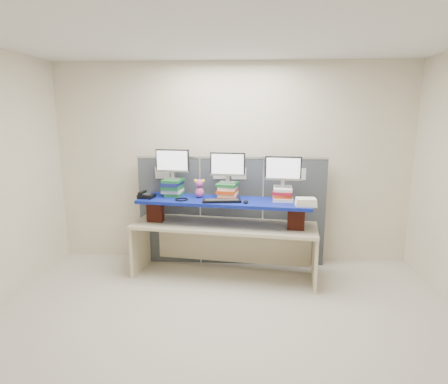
# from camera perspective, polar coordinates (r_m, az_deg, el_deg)

# --- Properties ---
(room) EXTENTS (5.00, 4.00, 2.80)m
(room) POSITION_cam_1_polar(r_m,az_deg,el_deg) (3.34, -0.02, -0.21)
(room) COLOR beige
(room) RESTS_ON ground
(cubicle_partition) EXTENTS (2.60, 0.06, 1.53)m
(cubicle_partition) POSITION_cam_1_polar(r_m,az_deg,el_deg) (5.22, 1.14, -2.87)
(cubicle_partition) COLOR #3E4249
(cubicle_partition) RESTS_ON ground
(desk) EXTENTS (2.41, 0.98, 0.71)m
(desk) POSITION_cam_1_polar(r_m,az_deg,el_deg) (4.84, -0.00, -6.53)
(desk) COLOR beige
(desk) RESTS_ON ground
(brick_pier_left) EXTENTS (0.22, 0.14, 0.28)m
(brick_pier_left) POSITION_cam_1_polar(r_m,az_deg,el_deg) (4.96, -10.41, -2.87)
(brick_pier_left) COLOR maroon
(brick_pier_left) RESTS_ON desk
(brick_pier_right) EXTENTS (0.22, 0.14, 0.28)m
(brick_pier_right) POSITION_cam_1_polar(r_m,az_deg,el_deg) (4.63, 10.93, -3.94)
(brick_pier_right) COLOR maroon
(brick_pier_right) RESTS_ON desk
(blue_board) EXTENTS (2.23, 0.82, 0.04)m
(blue_board) POSITION_cam_1_polar(r_m,az_deg,el_deg) (4.72, -0.00, -1.42)
(blue_board) COLOR #080B6D
(blue_board) RESTS_ON brick_pier_left
(book_stack_left) EXTENTS (0.29, 0.33, 0.22)m
(book_stack_left) POSITION_cam_1_polar(r_m,az_deg,el_deg) (4.98, -7.78, 0.75)
(book_stack_left) COLOR #1C6C2E
(book_stack_left) RESTS_ON blue_board
(book_stack_center) EXTENTS (0.29, 0.34, 0.20)m
(book_stack_center) POSITION_cam_1_polar(r_m,az_deg,el_deg) (4.80, 0.55, 0.25)
(book_stack_center) COLOR #DB4314
(book_stack_center) RESTS_ON blue_board
(book_stack_right) EXTENTS (0.28, 0.33, 0.16)m
(book_stack_right) POSITION_cam_1_polar(r_m,az_deg,el_deg) (4.74, 8.94, -0.28)
(book_stack_right) COLOR white
(book_stack_right) RESTS_ON blue_board
(monitor_left) EXTENTS (0.45, 0.15, 0.39)m
(monitor_left) POSITION_cam_1_polar(r_m,az_deg,el_deg) (4.93, -7.86, 4.52)
(monitor_left) COLOR #939397
(monitor_left) RESTS_ON book_stack_left
(monitor_center) EXTENTS (0.45, 0.15, 0.39)m
(monitor_center) POSITION_cam_1_polar(r_m,az_deg,el_deg) (4.75, 0.56, 4.01)
(monitor_center) COLOR #939397
(monitor_center) RESTS_ON book_stack_center
(monitor_right) EXTENTS (0.45, 0.15, 0.39)m
(monitor_right) POSITION_cam_1_polar(r_m,az_deg,el_deg) (4.68, 9.01, 3.34)
(monitor_right) COLOR #939397
(monitor_right) RESTS_ON book_stack_right
(keyboard) EXTENTS (0.49, 0.21, 0.03)m
(keyboard) POSITION_cam_1_polar(r_m,az_deg,el_deg) (4.60, -0.36, -1.34)
(keyboard) COLOR black
(keyboard) RESTS_ON blue_board
(mouse) EXTENTS (0.08, 0.12, 0.03)m
(mouse) POSITION_cam_1_polar(r_m,az_deg,el_deg) (4.55, 3.33, -1.49)
(mouse) COLOR black
(mouse) RESTS_ON blue_board
(desk_phone) EXTENTS (0.22, 0.21, 0.08)m
(desk_phone) POSITION_cam_1_polar(r_m,az_deg,el_deg) (4.92, -11.81, -0.53)
(desk_phone) COLOR black
(desk_phone) RESTS_ON blue_board
(headset) EXTENTS (0.18, 0.18, 0.02)m
(headset) POSITION_cam_1_polar(r_m,az_deg,el_deg) (4.73, -6.49, -1.12)
(headset) COLOR black
(headset) RESTS_ON blue_board
(plush_toy) EXTENTS (0.14, 0.11, 0.24)m
(plush_toy) POSITION_cam_1_polar(r_m,az_deg,el_deg) (4.83, -3.75, 0.59)
(plush_toy) COLOR #D2508E
(plush_toy) RESTS_ON blue_board
(binder_stack) EXTENTS (0.25, 0.21, 0.09)m
(binder_stack) POSITION_cam_1_polar(r_m,az_deg,el_deg) (4.51, 12.37, -1.52)
(binder_stack) COLOR white
(binder_stack) RESTS_ON blue_board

